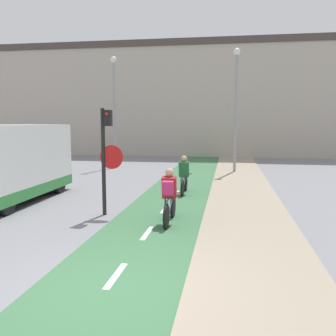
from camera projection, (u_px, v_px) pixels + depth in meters
ground_plane at (106, 290)px, 5.90m from camera, size 120.00×120.00×0.00m
bike_lane at (107, 289)px, 5.90m from camera, size 2.41×60.00×0.02m
sidewalk_strip at (263, 300)px, 5.52m from camera, size 2.40×60.00×0.05m
building_row_background at (206, 100)px, 30.26m from camera, size 60.00×5.20×8.79m
traffic_light_pole at (106, 149)px, 10.45m from camera, size 0.67×0.25×3.01m
street_lamp_far at (114, 100)px, 21.27m from camera, size 0.36×0.36×6.29m
street_lamp_sidewalk at (236, 97)px, 19.20m from camera, size 0.36×0.36×6.35m
cyclist_near at (169, 197)px, 9.66m from camera, size 0.46×1.74×1.45m
cyclist_far at (184, 176)px, 13.69m from camera, size 0.46×1.67×1.42m
van at (10, 164)px, 12.27m from camera, size 1.97×5.20×2.54m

